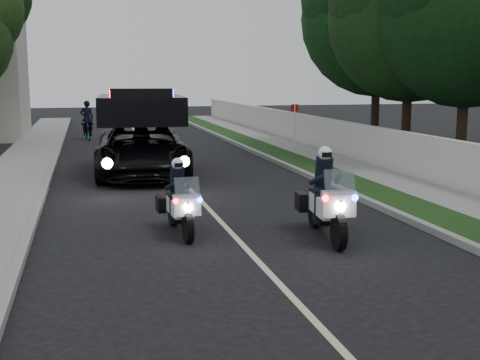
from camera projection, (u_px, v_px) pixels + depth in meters
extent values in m
plane|color=black|center=(272.00, 277.00, 10.16)|extent=(120.00, 120.00, 0.00)
cube|color=gray|center=(303.00, 173.00, 20.69)|extent=(0.20, 60.00, 0.15)
cube|color=#193814|center=(323.00, 172.00, 20.86)|extent=(1.20, 60.00, 0.16)
cube|color=gray|center=(358.00, 171.00, 21.17)|extent=(1.40, 60.00, 0.16)
cube|color=beige|center=(386.00, 150.00, 21.29)|extent=(0.22, 60.00, 1.50)
cube|color=gray|center=(47.00, 183.00, 18.74)|extent=(0.20, 60.00, 0.15)
cube|color=gray|center=(8.00, 184.00, 18.48)|extent=(2.00, 60.00, 0.16)
cube|color=#BFB78C|center=(181.00, 180.00, 19.73)|extent=(0.12, 50.00, 0.01)
imported|color=black|center=(143.00, 175.00, 20.72)|extent=(3.32, 6.52, 3.09)
imported|color=black|center=(88.00, 140.00, 32.40)|extent=(0.87, 1.88, 0.95)
imported|color=black|center=(88.00, 140.00, 32.40)|extent=(0.67, 0.46, 1.83)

